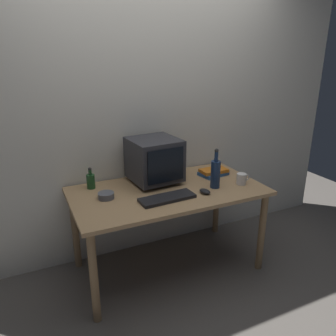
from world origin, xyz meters
TOP-DOWN VIEW (x-y plane):
  - ground_plane at (0.00, 0.00)m, footprint 6.00×6.00m
  - back_wall at (0.00, 0.46)m, footprint 4.00×0.08m
  - desk at (0.00, 0.00)m, footprint 1.51×0.80m
  - crt_monitor at (-0.03, 0.19)m, footprint 0.41×0.42m
  - keyboard at (-0.09, -0.17)m, footprint 0.43×0.17m
  - computer_mouse at (0.22, -0.19)m, footprint 0.08×0.11m
  - bottle_tall at (0.36, -0.12)m, footprint 0.08×0.08m
  - bottle_short at (-0.55, 0.28)m, footprint 0.07×0.07m
  - book_stack at (0.50, 0.12)m, footprint 0.27×0.21m
  - mug at (0.60, -0.15)m, footprint 0.12×0.08m
  - cd_spindle at (-0.49, 0.04)m, footprint 0.12×0.12m

SIDE VIEW (x-z plane):
  - ground_plane at x=0.00m, z-range 0.00..0.00m
  - desk at x=0.00m, z-range 0.28..1.00m
  - keyboard at x=-0.09m, z-range 0.72..0.75m
  - computer_mouse at x=0.22m, z-range 0.72..0.76m
  - cd_spindle at x=-0.49m, z-range 0.72..0.77m
  - book_stack at x=0.50m, z-range 0.72..0.78m
  - mug at x=0.60m, z-range 0.72..0.81m
  - bottle_short at x=-0.55m, z-range 0.70..0.88m
  - bottle_tall at x=0.36m, z-range 0.68..1.01m
  - crt_monitor at x=-0.03m, z-range 0.73..1.10m
  - back_wall at x=0.00m, z-range 0.00..2.50m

